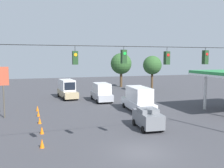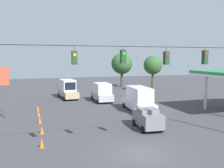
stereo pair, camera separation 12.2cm
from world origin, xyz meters
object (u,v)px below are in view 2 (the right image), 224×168
Objects in this scene: box_truck_tan_withflow_deep at (68,89)px; traffic_cone_fourth at (39,113)px; traffic_cone_third at (40,120)px; box_truck_white_oncoming_far at (139,99)px; overhead_signal_span at (146,81)px; traffic_cone_second at (42,130)px; traffic_cone_nearest at (42,143)px; traffic_cone_fifth at (38,108)px; tree_horizon_left at (122,64)px; tree_horizon_right at (153,65)px; box_truck_silver_oncoming_deep at (102,92)px; sedan_grey_crossing_near at (148,118)px.

box_truck_tan_withflow_deep is 9.47× the size of traffic_cone_fourth.
box_truck_white_oncoming_far is at bearing -168.48° from traffic_cone_third.
overhead_signal_span is 2.79× the size of box_truck_white_oncoming_far.
traffic_cone_second is (5.00, 19.52, -1.17)m from box_truck_tan_withflow_deep.
traffic_cone_nearest and traffic_cone_fifth have the same top height.
tree_horizon_right is at bearing 105.14° from tree_horizon_left.
traffic_cone_fourth is 26.92m from tree_horizon_right.
box_truck_tan_withflow_deep is (4.73, -4.78, 0.12)m from box_truck_silver_oncoming_deep.
traffic_cone_fourth is (12.30, -0.97, -1.17)m from box_truck_white_oncoming_far.
box_truck_white_oncoming_far reaches higher than sedan_grey_crossing_near.
traffic_cone_nearest is 10.78m from traffic_cone_fourth.
box_truck_silver_oncoming_deep is 10.89m from traffic_cone_fifth.
traffic_cone_third is (9.88, -5.06, -0.67)m from sedan_grey_crossing_near.
box_truck_white_oncoming_far is 13.02m from traffic_cone_fifth.
tree_horizon_right reaches higher than traffic_cone_nearest.
box_truck_white_oncoming_far is 10.39× the size of traffic_cone_fifth.
traffic_cone_third is 6.55m from traffic_cone_fifth.
box_truck_tan_withflow_deep is 9.47× the size of traffic_cone_second.
tree_horizon_left is (-19.29, -31.87, 5.07)m from traffic_cone_second.
traffic_cone_second is (-0.14, -3.63, 0.00)m from traffic_cone_nearest.
tree_horizon_left reaches higher than tree_horizon_right.
overhead_signal_span is at bearing 62.79° from sedan_grey_crossing_near.
box_truck_silver_oncoming_deep is at bearing -118.27° from traffic_cone_nearest.
sedan_grey_crossing_near is 5.78× the size of traffic_cone_fourth.
box_truck_white_oncoming_far is at bearing -153.15° from traffic_cone_second.
box_truck_tan_withflow_deep is 20.18m from traffic_cone_second.
box_truck_silver_oncoming_deep is 16.12m from sedan_grey_crossing_near.
box_truck_tan_withflow_deep is 0.95× the size of tree_horizon_right.
traffic_cone_second is (9.82, -1.38, -0.67)m from sedan_grey_crossing_near.
tree_horizon_left is (-9.55, -17.13, 4.02)m from box_truck_silver_oncoming_deep.
overhead_signal_span is 16.77m from traffic_cone_fourth.
overhead_signal_span is at bearing 111.32° from traffic_cone_fifth.
overhead_signal_span reaches higher than traffic_cone_nearest.
sedan_grey_crossing_near is 7.94m from box_truck_white_oncoming_far.
box_truck_white_oncoming_far is 18.71m from tree_horizon_right.
overhead_signal_span reaches higher than traffic_cone_fifth.
tree_horizon_left is (-9.47, -33.25, 4.39)m from sedan_grey_crossing_near.
traffic_cone_third is 0.09× the size of tree_horizon_left.
overhead_signal_span is 9.24m from traffic_cone_nearest.
tree_horizon_left is (-19.41, -21.64, 5.07)m from traffic_cone_fifth.
traffic_cone_nearest is at bearing 61.73° from box_truck_silver_oncoming_deep.
tree_horizon_left is (-19.35, -28.19, 5.07)m from traffic_cone_third.
traffic_cone_second is (9.73, 14.74, -1.05)m from box_truck_silver_oncoming_deep.
box_truck_tan_withflow_deep is 9.47× the size of traffic_cone_fifth.
traffic_cone_nearest is at bearing 89.89° from traffic_cone_fifth.
box_truck_tan_withflow_deep is at bearing -45.32° from box_truck_silver_oncoming_deep.
tree_horizon_left is (-14.28, -12.35, 3.89)m from box_truck_tan_withflow_deep.
overhead_signal_span is 41.19m from tree_horizon_left.
overhead_signal_span is at bearing 151.56° from traffic_cone_nearest.
box_truck_silver_oncoming_deep is 8.62× the size of traffic_cone_fourth.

